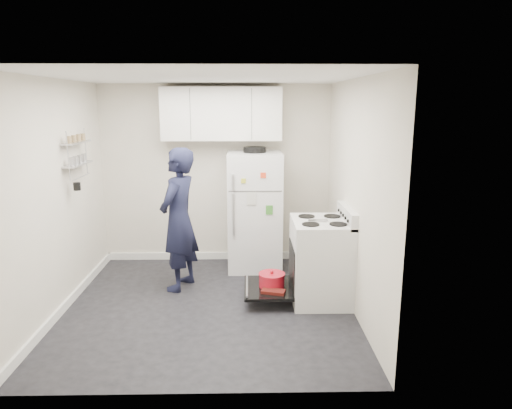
{
  "coord_description": "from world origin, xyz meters",
  "views": [
    {
      "loc": [
        0.44,
        -4.8,
        2.24
      ],
      "look_at": [
        0.54,
        0.55,
        1.05
      ],
      "focal_mm": 32.0,
      "sensor_mm": 36.0,
      "label": 1
    }
  ],
  "objects_px": {
    "open_oven_door": "(270,284)",
    "refrigerator": "(255,211)",
    "electric_range": "(319,261)",
    "person": "(179,220)"
  },
  "relations": [
    {
      "from": "open_oven_door",
      "to": "refrigerator",
      "type": "relative_size",
      "value": 0.42
    },
    {
      "from": "refrigerator",
      "to": "person",
      "type": "height_order",
      "value": "person"
    },
    {
      "from": "open_oven_door",
      "to": "refrigerator",
      "type": "height_order",
      "value": "refrigerator"
    },
    {
      "from": "refrigerator",
      "to": "person",
      "type": "relative_size",
      "value": 0.96
    },
    {
      "from": "open_oven_door",
      "to": "person",
      "type": "height_order",
      "value": "person"
    },
    {
      "from": "person",
      "to": "open_oven_door",
      "type": "bearing_deg",
      "value": 89.84
    },
    {
      "from": "electric_range",
      "to": "refrigerator",
      "type": "xyz_separation_m",
      "value": [
        -0.72,
        1.1,
        0.34
      ]
    },
    {
      "from": "electric_range",
      "to": "open_oven_door",
      "type": "bearing_deg",
      "value": 179.38
    },
    {
      "from": "open_oven_door",
      "to": "person",
      "type": "distance_m",
      "value": 1.34
    },
    {
      "from": "electric_range",
      "to": "refrigerator",
      "type": "height_order",
      "value": "refrigerator"
    }
  ]
}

